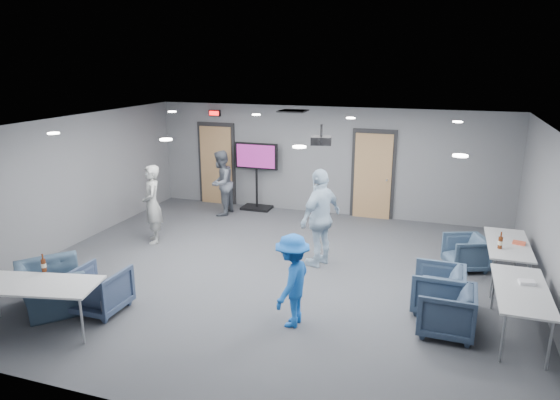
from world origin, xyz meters
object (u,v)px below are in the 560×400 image
(person_b, at_px, (221,183))
(person_c, at_px, (321,218))
(chair_right_b, at_px, (438,289))
(person_d, at_px, (292,281))
(chair_front_a, at_px, (100,290))
(table_front_left, at_px, (34,286))
(chair_right_c, at_px, (446,310))
(table_right_a, at_px, (508,246))
(bottle_front, at_px, (44,265))
(projector, at_px, (321,140))
(chair_right_a, at_px, (466,253))
(bottle_right, at_px, (500,242))
(table_right_b, at_px, (522,292))
(person_a, at_px, (152,204))
(tv_stand, at_px, (256,172))
(chair_front_b, at_px, (51,287))

(person_b, bearing_deg, person_c, 53.38)
(chair_right_b, bearing_deg, person_d, -59.40)
(chair_front_a, distance_m, table_front_left, 0.97)
(person_d, height_order, chair_right_c, person_d)
(table_right_a, distance_m, bottle_front, 7.60)
(projector, bearing_deg, bottle_front, -147.88)
(chair_right_a, xyz_separation_m, chair_right_c, (-0.32, -2.53, 0.04))
(projector, bearing_deg, chair_right_a, 3.91)
(person_d, height_order, bottle_right, person_d)
(person_c, xyz_separation_m, table_right_b, (3.29, -1.65, -0.26))
(chair_right_b, relative_size, table_front_left, 0.41)
(person_c, bearing_deg, projector, 13.40)
(person_b, height_order, table_front_left, person_b)
(person_a, height_order, chair_right_a, person_a)
(tv_stand, bearing_deg, table_front_left, -96.67)
(table_right_b, relative_size, bottle_right, 5.75)
(chair_right_a, height_order, chair_right_b, chair_right_b)
(chair_front_a, xyz_separation_m, table_front_left, (-0.49, -0.77, 0.33))
(table_front_left, relative_size, bottle_front, 7.00)
(person_d, xyz_separation_m, table_front_left, (-3.44, -1.32, -0.02))
(person_d, bearing_deg, chair_right_b, 123.59)
(table_right_b, bearing_deg, bottle_front, 103.52)
(table_right_a, bearing_deg, chair_right_c, 155.54)
(table_right_a, xyz_separation_m, tv_stand, (-5.77, 2.84, 0.31))
(bottle_front, bearing_deg, person_c, 43.50)
(table_right_b, bearing_deg, person_c, 63.36)
(chair_right_b, height_order, chair_front_a, chair_right_b)
(chair_front_b, bearing_deg, chair_right_c, -125.94)
(person_c, height_order, chair_right_a, person_c)
(chair_right_c, height_order, bottle_front, bottle_front)
(person_d, distance_m, chair_front_a, 3.02)
(table_right_a, bearing_deg, chair_front_a, 117.33)
(chair_right_c, distance_m, chair_front_b, 6.01)
(person_d, height_order, projector, projector)
(chair_right_b, distance_m, projector, 3.22)
(person_c, relative_size, chair_right_a, 2.66)
(person_c, height_order, tv_stand, person_c)
(chair_front_b, xyz_separation_m, table_front_left, (0.31, -0.60, 0.33))
(tv_stand, bearing_deg, table_right_a, -26.19)
(chair_front_a, relative_size, chair_front_b, 0.72)
(person_b, bearing_deg, bottle_right, 68.92)
(person_b, bearing_deg, projector, 52.67)
(chair_front_a, xyz_separation_m, bottle_front, (-0.66, -0.38, 0.48))
(chair_right_c, relative_size, bottle_right, 2.68)
(table_right_b, xyz_separation_m, tv_stand, (-5.77, 4.74, 0.31))
(person_a, distance_m, tv_stand, 3.26)
(person_c, bearing_deg, table_right_a, 117.78)
(bottle_right, distance_m, tv_stand, 6.44)
(person_c, xyz_separation_m, tv_stand, (-2.48, 3.09, 0.06))
(table_front_left, height_order, tv_stand, tv_stand)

